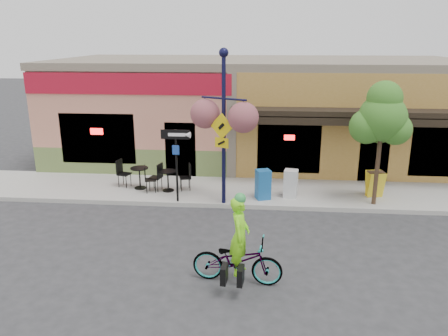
% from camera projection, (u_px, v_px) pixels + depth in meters
% --- Properties ---
extents(ground, '(90.00, 90.00, 0.00)m').
position_uv_depth(ground, '(255.00, 215.00, 13.90)').
color(ground, '#2D2D30').
rests_on(ground, ground).
extents(sidewalk, '(24.00, 3.00, 0.15)m').
position_uv_depth(sidewalk, '(256.00, 192.00, 15.78)').
color(sidewalk, '#9E9B93').
rests_on(sidewalk, ground).
extents(curb, '(24.00, 0.12, 0.15)m').
position_uv_depth(curb, '(255.00, 207.00, 14.40)').
color(curb, '#A8A59E').
rests_on(curb, ground).
extents(building, '(18.20, 8.20, 4.50)m').
position_uv_depth(building, '(259.00, 108.00, 20.40)').
color(building, tan).
rests_on(building, ground).
extents(bicycle, '(2.15, 0.94, 1.10)m').
position_uv_depth(bicycle, '(237.00, 260.00, 9.98)').
color(bicycle, maroon).
rests_on(bicycle, ground).
extents(cyclist_rider, '(0.51, 0.71, 1.83)m').
position_uv_depth(cyclist_rider, '(240.00, 246.00, 9.87)').
color(cyclist_rider, '#83F619').
rests_on(cyclist_rider, ground).
extents(lamp_post, '(1.72, 1.25, 5.01)m').
position_uv_depth(lamp_post, '(224.00, 129.00, 13.84)').
color(lamp_post, black).
rests_on(lamp_post, sidewalk).
extents(one_way_sign, '(0.94, 0.21, 2.46)m').
position_uv_depth(one_way_sign, '(177.00, 166.00, 14.33)').
color(one_way_sign, black).
rests_on(one_way_sign, sidewalk).
extents(cafe_set_left, '(1.86, 1.24, 1.02)m').
position_uv_depth(cafe_set_left, '(140.00, 175.00, 15.78)').
color(cafe_set_left, black).
rests_on(cafe_set_left, sidewalk).
extents(cafe_set_right, '(1.79, 1.23, 0.98)m').
position_uv_depth(cafe_set_right, '(168.00, 178.00, 15.53)').
color(cafe_set_right, black).
rests_on(cafe_set_right, sidewalk).
extents(newspaper_box_blue, '(0.57, 0.54, 1.02)m').
position_uv_depth(newspaper_box_blue, '(263.00, 184.00, 14.77)').
color(newspaper_box_blue, '#19599A').
rests_on(newspaper_box_blue, sidewalk).
extents(newspaper_box_grey, '(0.52, 0.48, 0.97)m').
position_uv_depth(newspaper_box_grey, '(291.00, 184.00, 14.94)').
color(newspaper_box_grey, silver).
rests_on(newspaper_box_grey, sidewalk).
extents(street_tree, '(1.85, 1.85, 4.08)m').
position_uv_depth(street_tree, '(380.00, 144.00, 13.87)').
color(street_tree, '#3D7A26').
rests_on(street_tree, sidewalk).
extents(sandwich_board, '(0.60, 0.48, 0.90)m').
position_uv_depth(sandwich_board, '(377.00, 186.00, 14.83)').
color(sandwich_board, yellow).
rests_on(sandwich_board, sidewalk).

